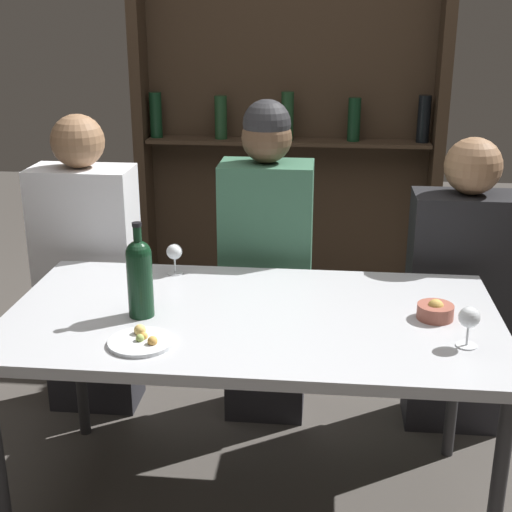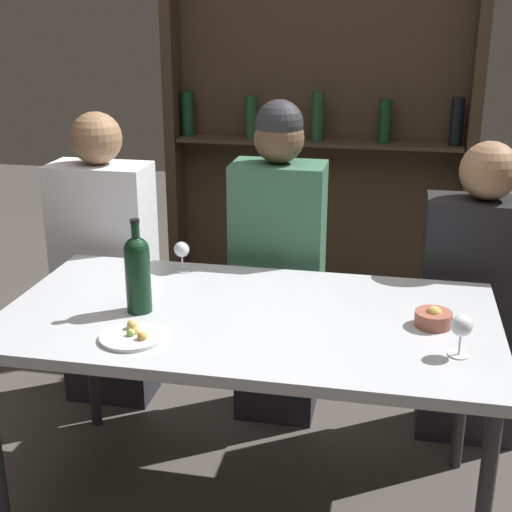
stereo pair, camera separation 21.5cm
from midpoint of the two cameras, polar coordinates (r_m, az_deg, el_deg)
ground_plane at (r=2.65m, az=-2.75°, el=-19.08°), size 10.00×10.00×0.00m
dining_table at (r=2.29m, az=-3.01°, el=-5.90°), size 1.57×0.84×0.72m
wine_rack_wall at (r=3.93m, az=1.02°, el=12.92°), size 1.67×0.21×2.40m
wine_bottle at (r=2.25m, az=-12.00°, el=-1.52°), size 0.08×0.08×0.31m
wine_glass_0 at (r=2.61m, az=-8.89°, el=0.17°), size 0.06×0.06×0.11m
wine_glass_1 at (r=2.08m, az=13.89°, el=-4.98°), size 0.06×0.06×0.12m
food_plate_0 at (r=2.12m, az=-12.05°, el=-6.71°), size 0.19×0.19×0.04m
snack_bowl at (r=2.27m, az=11.55°, el=-4.37°), size 0.11×0.11×0.06m
seated_person_left at (r=3.05m, az=-15.21°, el=-1.50°), size 0.41×0.22×1.26m
seated_person_center at (r=2.86m, az=-1.34°, el=-1.16°), size 0.36×0.22×1.32m
seated_person_right at (r=2.90m, az=13.99°, el=-3.18°), size 0.42×0.22×1.19m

